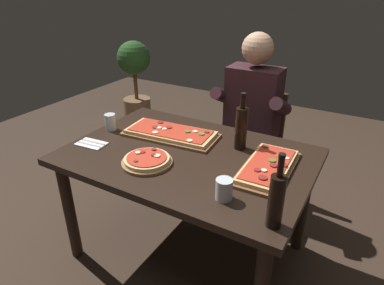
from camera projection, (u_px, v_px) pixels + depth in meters
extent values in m
plane|color=#38281E|center=(188.00, 250.00, 2.27)|extent=(6.40, 6.40, 0.00)
cube|color=black|center=(188.00, 157.00, 1.95)|extent=(1.40, 0.96, 0.04)
cylinder|color=black|center=(70.00, 211.00, 2.08)|extent=(0.07, 0.07, 0.70)
cylinder|color=black|center=(147.00, 158.00, 2.70)|extent=(0.07, 0.07, 0.70)
cylinder|color=black|center=(303.00, 205.00, 2.14)|extent=(0.07, 0.07, 0.70)
cube|color=brown|center=(171.00, 135.00, 2.15)|extent=(0.62, 0.32, 0.02)
cube|color=#DBB270|center=(171.00, 132.00, 2.14)|extent=(0.58, 0.29, 0.02)
cube|color=red|center=(171.00, 130.00, 2.14)|extent=(0.53, 0.26, 0.01)
cylinder|color=maroon|center=(169.00, 127.00, 2.17)|extent=(0.04, 0.04, 0.01)
cylinder|color=#4C7F2D|center=(187.00, 132.00, 2.11)|extent=(0.03, 0.03, 0.01)
cylinder|color=brown|center=(206.00, 132.00, 2.10)|extent=(0.03, 0.03, 0.01)
cylinder|color=beige|center=(195.00, 132.00, 2.11)|extent=(0.03, 0.03, 0.01)
cylinder|color=beige|center=(165.00, 129.00, 2.15)|extent=(0.03, 0.03, 0.00)
cylinder|color=beige|center=(190.00, 140.00, 2.00)|extent=(0.04, 0.04, 0.00)
cylinder|color=beige|center=(159.00, 128.00, 2.16)|extent=(0.04, 0.04, 0.01)
cylinder|color=beige|center=(155.00, 132.00, 2.10)|extent=(0.04, 0.04, 0.01)
cylinder|color=#4C7F2D|center=(201.00, 134.00, 2.08)|extent=(0.04, 0.04, 0.01)
cylinder|color=maroon|center=(155.00, 127.00, 2.17)|extent=(0.04, 0.04, 0.01)
cylinder|color=maroon|center=(160.00, 122.00, 2.25)|extent=(0.04, 0.04, 0.01)
cube|color=brown|center=(267.00, 169.00, 1.77)|extent=(0.26, 0.50, 0.02)
cube|color=#DBB270|center=(268.00, 166.00, 1.76)|extent=(0.23, 0.46, 0.02)
cube|color=red|center=(268.00, 164.00, 1.76)|extent=(0.20, 0.43, 0.01)
cylinder|color=beige|center=(287.00, 158.00, 1.80)|extent=(0.03, 0.03, 0.00)
cylinder|color=beige|center=(264.00, 170.00, 1.68)|extent=(0.03, 0.03, 0.01)
cylinder|color=maroon|center=(257.00, 170.00, 1.69)|extent=(0.04, 0.04, 0.01)
cylinder|color=#4C7F2D|center=(272.00, 161.00, 1.77)|extent=(0.04, 0.04, 0.01)
cylinder|color=maroon|center=(283.00, 165.00, 1.74)|extent=(0.04, 0.04, 0.01)
cylinder|color=maroon|center=(263.00, 178.00, 1.62)|extent=(0.04, 0.04, 0.01)
cylinder|color=maroon|center=(276.00, 180.00, 1.61)|extent=(0.03, 0.03, 0.00)
cylinder|color=brown|center=(265.00, 146.00, 1.92)|extent=(0.03, 0.03, 0.01)
cylinder|color=maroon|center=(274.00, 165.00, 1.73)|extent=(0.04, 0.04, 0.01)
cylinder|color=#4C7F2D|center=(279.00, 156.00, 1.82)|extent=(0.02, 0.02, 0.00)
cylinder|color=olive|center=(147.00, 162.00, 1.83)|extent=(0.28, 0.28, 0.02)
cylinder|color=#E5C184|center=(147.00, 159.00, 1.83)|extent=(0.25, 0.25, 0.02)
cylinder|color=red|center=(147.00, 157.00, 1.82)|extent=(0.22, 0.22, 0.01)
cylinder|color=maroon|center=(143.00, 152.00, 1.86)|extent=(0.03, 0.03, 0.00)
cylinder|color=brown|center=(136.00, 161.00, 1.77)|extent=(0.03, 0.03, 0.00)
cylinder|color=brown|center=(154.00, 149.00, 1.89)|extent=(0.03, 0.03, 0.01)
cylinder|color=beige|center=(138.00, 153.00, 1.85)|extent=(0.03, 0.03, 0.01)
cylinder|color=maroon|center=(153.00, 155.00, 1.83)|extent=(0.03, 0.03, 0.01)
cylinder|color=beige|center=(157.00, 156.00, 1.82)|extent=(0.04, 0.04, 0.01)
cylinder|color=black|center=(241.00, 129.00, 1.95)|extent=(0.07, 0.07, 0.25)
cylinder|color=black|center=(243.00, 102.00, 1.88)|extent=(0.03, 0.03, 0.08)
cylinder|color=black|center=(244.00, 94.00, 1.86)|extent=(0.03, 0.03, 0.01)
cylinder|color=black|center=(276.00, 202.00, 1.33)|extent=(0.07, 0.07, 0.23)
cylinder|color=black|center=(281.00, 167.00, 1.26)|extent=(0.03, 0.03, 0.09)
cylinder|color=black|center=(282.00, 155.00, 1.24)|extent=(0.03, 0.03, 0.01)
cylinder|color=silver|center=(110.00, 122.00, 2.22)|extent=(0.07, 0.07, 0.11)
cylinder|color=#5B3814|center=(111.00, 126.00, 2.24)|extent=(0.06, 0.06, 0.05)
cylinder|color=silver|center=(224.00, 189.00, 1.53)|extent=(0.08, 0.08, 0.10)
cube|color=white|center=(91.00, 144.00, 2.04)|extent=(0.19, 0.13, 0.01)
cube|color=silver|center=(89.00, 144.00, 2.03)|extent=(0.17, 0.03, 0.00)
cube|color=silver|center=(93.00, 142.00, 2.06)|extent=(0.17, 0.03, 0.00)
cube|color=#3D2B1E|center=(249.00, 151.00, 2.64)|extent=(0.44, 0.44, 0.04)
cube|color=#3D2B1E|center=(260.00, 115.00, 2.69)|extent=(0.40, 0.04, 0.42)
cylinder|color=#3D2B1E|center=(216.00, 180.00, 2.68)|extent=(0.04, 0.04, 0.41)
cylinder|color=#3D2B1E|center=(261.00, 193.00, 2.51)|extent=(0.04, 0.04, 0.41)
cylinder|color=#3D2B1E|center=(235.00, 160.00, 2.97)|extent=(0.04, 0.04, 0.41)
cylinder|color=#3D2B1E|center=(277.00, 171.00, 2.80)|extent=(0.04, 0.04, 0.41)
cylinder|color=#23232D|center=(227.00, 180.00, 2.64)|extent=(0.11, 0.11, 0.45)
cylinder|color=#23232D|center=(251.00, 187.00, 2.55)|extent=(0.11, 0.11, 0.45)
cube|color=#23232D|center=(245.00, 147.00, 2.53)|extent=(0.34, 0.40, 0.12)
cube|color=#381E23|center=(253.00, 103.00, 2.46)|extent=(0.38, 0.22, 0.52)
sphere|color=tan|center=(258.00, 48.00, 2.29)|extent=(0.22, 0.22, 0.22)
cylinder|color=#381E23|center=(223.00, 96.00, 2.51)|extent=(0.09, 0.31, 0.21)
cylinder|color=#381E23|center=(281.00, 106.00, 2.31)|extent=(0.09, 0.31, 0.21)
cylinder|color=#846042|center=(138.00, 111.00, 4.14)|extent=(0.33, 0.33, 0.33)
cylinder|color=brown|center=(136.00, 85.00, 4.00)|extent=(0.04, 0.04, 0.34)
sphere|color=#285623|center=(134.00, 58.00, 3.85)|extent=(0.38, 0.38, 0.38)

